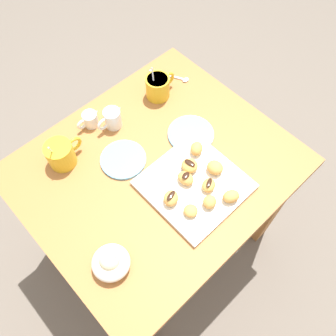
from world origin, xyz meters
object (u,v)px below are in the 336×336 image
ice_cream_bowl (111,262)px  beignet_2 (196,149)px  beignet_0 (171,198)px  saucer_sky_left (191,134)px  saucer_sky_right (123,159)px  coffee_mug_mustard_right (158,86)px  beignet_5 (191,211)px  chocolate_sauce_pitcher (90,119)px  cream_pitcher_white (112,118)px  dining_table (157,186)px  coffee_mug_mustard_left (61,154)px  beignet_8 (215,168)px  beignet_3 (190,166)px  pastry_plate_square (194,185)px  beignet_7 (209,185)px  beignet_6 (210,202)px  beignet_4 (231,196)px  beignet_1 (186,178)px

ice_cream_bowl → beignet_2: (0.44, 0.10, 0.00)m
beignet_0 → saucer_sky_left: bearing=31.6°
beignet_0 → saucer_sky_right: bearing=92.1°
coffee_mug_mustard_right → beignet_5: size_ratio=2.99×
chocolate_sauce_pitcher → beignet_2: size_ratio=1.77×
cream_pitcher_white → beignet_2: 0.31m
dining_table → coffee_mug_mustard_left: (-0.21, 0.22, 0.20)m
beignet_0 → beignet_8: (0.18, -0.02, 0.00)m
beignet_3 → beignet_8: (0.05, -0.06, 0.00)m
ice_cream_bowl → chocolate_sauce_pitcher: (0.26, 0.45, -0.00)m
pastry_plate_square → coffee_mug_mustard_right: (0.18, 0.36, 0.04)m
beignet_0 → beignet_8: beignet_8 is taller
dining_table → beignet_7: 0.26m
coffee_mug_mustard_left → beignet_7: (0.27, -0.40, -0.02)m
cream_pitcher_white → beignet_6: size_ratio=2.29×
beignet_7 → dining_table: bearing=108.9°
beignet_3 → beignet_6: (-0.05, -0.13, 0.00)m
cream_pitcher_white → saucer_sky_left: 0.28m
cream_pitcher_white → beignet_4: size_ratio=1.96×
saucer_sky_left → beignet_1: beignet_1 is taller
dining_table → beignet_2: size_ratio=16.75×
pastry_plate_square → cream_pitcher_white: size_ratio=2.80×
beignet_6 → beignet_2: bearing=56.3°
saucer_sky_left → beignet_7: bearing=-120.7°
dining_table → pastry_plate_square: pastry_plate_square is taller
ice_cream_bowl → saucer_sky_left: bearing=19.2°
beignet_2 → ice_cream_bowl: bearing=-167.2°
beignet_0 → beignet_2: 0.20m
beignet_8 → beignet_1: bearing=158.7°
beignet_1 → beignet_6: size_ratio=1.22×
pastry_plate_square → saucer_sky_left: 0.20m
pastry_plate_square → beignet_6: size_ratio=6.40×
chocolate_sauce_pitcher → beignet_5: chocolate_sauce_pitcher is taller
coffee_mug_mustard_left → beignet_3: bearing=-48.3°
beignet_3 → beignet_7: beignet_3 is taller
beignet_3 → beignet_6: beignet_6 is taller
ice_cream_bowl → beignet_0: (0.26, 0.03, -0.00)m
beignet_5 → saucer_sky_left: bearing=44.6°
coffee_mug_mustard_left → saucer_sky_right: (0.15, -0.13, -0.04)m
pastry_plate_square → beignet_7: 0.05m
beignet_0 → beignet_1: size_ratio=0.98×
beignet_6 → beignet_3: bearing=70.9°
cream_pitcher_white → beignet_2: cream_pitcher_white is taller
coffee_mug_mustard_right → beignet_6: coffee_mug_mustard_right is taller
beignet_1 → saucer_sky_left: bearing=39.7°
pastry_plate_square → beignet_3: bearing=61.6°
coffee_mug_mustard_right → beignet_7: bearing=-111.0°
saucer_sky_right → beignet_2: bearing=-37.6°
chocolate_sauce_pitcher → saucer_sky_right: chocolate_sauce_pitcher is taller
coffee_mug_mustard_left → ice_cream_bowl: 0.40m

